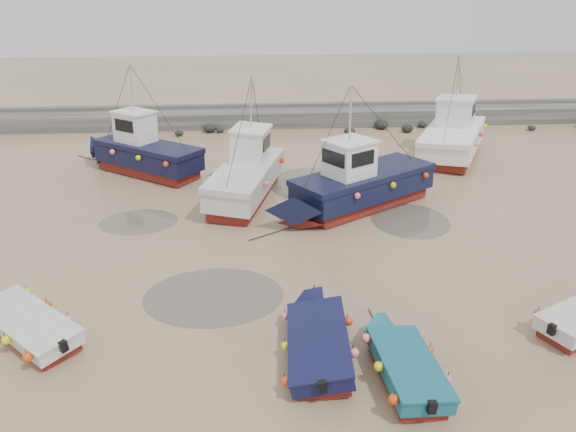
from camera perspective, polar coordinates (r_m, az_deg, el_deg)
name	(u,v)px	position (r m, az deg, el deg)	size (l,w,h in m)	color
ground	(307,263)	(23.29, 1.94, -4.80)	(120.00, 120.00, 0.00)	tan
seawall	(278,118)	(43.65, -1.03, 9.95)	(60.00, 4.92, 1.50)	slate
puddle_a	(214,296)	(21.27, -7.56, -8.05)	(5.24, 5.24, 0.01)	#595146
puddle_b	(410,220)	(27.74, 12.29, -0.42)	(3.78, 3.78, 0.01)	#595146
puddle_c	(139,222)	(27.90, -14.95, -0.56)	(3.73, 3.73, 0.01)	#595146
puddle_d	(316,184)	(31.71, 2.84, 3.26)	(5.19, 5.19, 0.01)	#595146
dinghy_0	(24,320)	(20.77, -25.25, -9.52)	(5.31, 5.08, 1.43)	maroon
dinghy_1	(321,337)	(18.12, 3.37, -12.14)	(2.50, 6.56, 1.43)	maroon
dinghy_2	(402,360)	(17.47, 11.54, -14.18)	(2.23, 5.78, 1.43)	maroon
cabin_boat_0	(140,151)	(34.24, -14.80, 6.44)	(8.60, 6.74, 6.22)	maroon
cabin_boat_1	(247,172)	(29.69, -4.14, 4.49)	(4.67, 10.26, 6.22)	maroon
cabin_boat_2	(355,184)	(28.10, 6.80, 3.20)	(9.84, 6.96, 6.22)	maroon
cabin_boat_3	(455,135)	(38.07, 16.59, 7.93)	(6.87, 10.18, 6.22)	maroon
person	(214,204)	(29.28, -7.57, 1.25)	(0.61, 0.40, 1.67)	#1A1A3C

